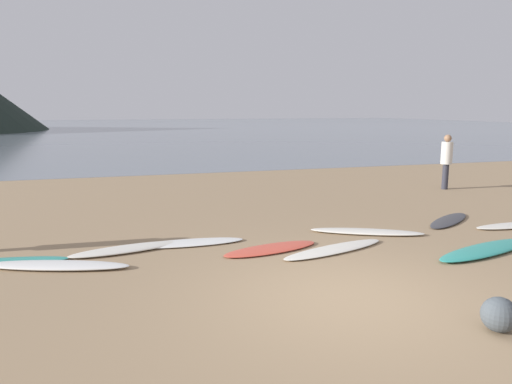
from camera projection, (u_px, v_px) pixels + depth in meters
name	position (u px, v px, depth m)	size (l,w,h in m)	color
ground_plane	(210.00, 190.00, 16.11)	(120.00, 120.00, 0.20)	#997C5B
ocean_water	(134.00, 127.00, 66.56)	(140.00, 100.00, 0.01)	slate
surfboard_1	(56.00, 265.00, 7.93)	(2.48, 0.49, 0.10)	white
surfboard_2	(126.00, 249.00, 8.88)	(2.05, 0.51, 0.08)	silver
surfboard_3	(187.00, 243.00, 9.33)	(2.24, 0.54, 0.06)	white
surfboard_4	(271.00, 249.00, 8.94)	(1.96, 0.60, 0.06)	#D84C38
surfboard_5	(334.00, 249.00, 8.90)	(2.36, 0.49, 0.07)	silver
surfboard_6	(367.00, 232.00, 10.12)	(2.38, 0.49, 0.09)	silver
surfboard_7	(486.00, 250.00, 8.81)	(2.59, 0.59, 0.10)	teal
surfboard_8	(449.00, 220.00, 11.20)	(2.02, 0.51, 0.06)	#333338
person_1	(447.00, 157.00, 15.53)	(0.36, 0.36, 1.79)	#2D2D38
beach_rock_far	(499.00, 315.00, 5.66)	(0.42, 0.42, 0.42)	#454C51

